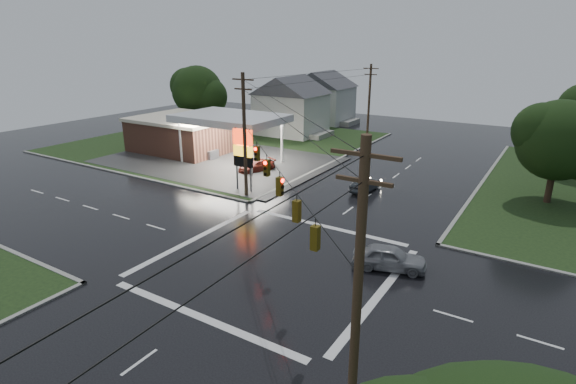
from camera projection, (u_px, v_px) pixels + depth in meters
The scene contains 15 objects.
ground at pixel (276, 263), 28.76m from camera, with size 120.00×120.00×0.00m, color black.
grass_nw at pixel (223, 142), 62.67m from camera, with size 36.00×36.00×0.08m, color black.
gas_station at pixel (192, 132), 56.64m from camera, with size 26.20×18.00×5.60m.
pylon_sign at pixel (243, 150), 41.17m from camera, with size 2.00×0.35×6.00m.
utility_pole_nw at pixel (245, 134), 39.32m from camera, with size 2.20×0.32×11.00m.
utility_pole_se at pixel (357, 295), 14.53m from camera, with size 2.20×0.32×11.00m.
utility_pole_n at pixel (369, 101), 62.29m from camera, with size 2.20×0.32×10.50m.
traffic_signals at pixel (275, 166), 26.65m from camera, with size 26.87×26.87×1.47m.
house_near at pixel (291, 105), 66.77m from camera, with size 11.05×8.48×8.60m.
house_far at pixel (323, 96), 76.91m from camera, with size 11.05×8.48×8.60m.
tree_nw_behind at pixel (198, 91), 67.83m from camera, with size 8.93×7.60×10.00m.
tree_ne_near at pixel (561, 141), 37.55m from camera, with size 7.99×6.80×8.98m.
car_north at pixel (365, 184), 42.25m from camera, with size 1.39×3.98×1.31m, color #202428.
car_crossing at pixel (389, 257), 27.84m from camera, with size 1.81×4.51×1.54m, color gray.
car_pump at pixel (257, 166), 48.73m from camera, with size 1.70×4.19×1.22m, color maroon.
Camera 1 is at (14.31, -21.45, 13.56)m, focal length 28.00 mm.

